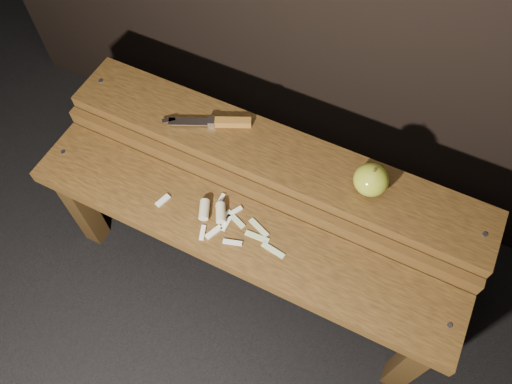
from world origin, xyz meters
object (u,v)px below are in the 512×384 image
at_px(bench_rear_tier, 273,170).
at_px(knife, 221,122).
at_px(apple, 371,180).
at_px(bench_front_tier, 236,245).

xyz_separation_m(bench_rear_tier, knife, (-0.17, 0.02, 0.10)).
xyz_separation_m(apple, knife, (-0.43, 0.02, -0.03)).
height_order(bench_front_tier, bench_rear_tier, bench_rear_tier).
bearing_deg(knife, apple, -2.09).
distance_m(bench_front_tier, knife, 0.34).
bearing_deg(knife, bench_front_tier, -55.80).
bearing_deg(bench_rear_tier, knife, 173.18).
bearing_deg(bench_front_tier, bench_rear_tier, 90.00).
height_order(bench_rear_tier, apple, apple).
xyz_separation_m(bench_front_tier, knife, (-0.17, 0.25, 0.16)).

